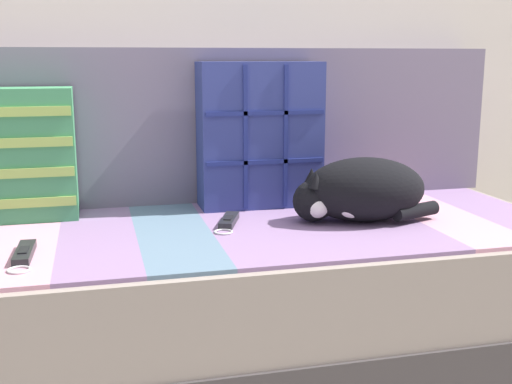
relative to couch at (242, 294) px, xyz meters
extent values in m
plane|color=#A89E8E|center=(0.00, -0.14, -0.20)|extent=(14.00, 14.00, 0.00)
cube|color=#3D3838|center=(0.00, 0.00, -0.11)|extent=(1.82, 0.82, 0.17)
cube|color=gray|center=(0.00, 0.00, 0.08)|extent=(1.78, 0.80, 0.22)
cube|color=#C6899E|center=(-0.57, -0.02, 0.20)|extent=(0.19, 0.72, 0.01)
cube|color=gray|center=(-0.38, -0.02, 0.20)|extent=(0.19, 0.72, 0.01)
cube|color=slate|center=(-0.19, -0.02, 0.20)|extent=(0.19, 0.72, 0.01)
cube|color=gray|center=(0.00, -0.02, 0.20)|extent=(0.19, 0.72, 0.01)
cube|color=gray|center=(0.19, -0.02, 0.20)|extent=(0.19, 0.72, 0.01)
cube|color=gray|center=(0.38, -0.02, 0.20)|extent=(0.19, 0.72, 0.01)
cube|color=#C6899E|center=(0.57, -0.02, 0.20)|extent=(0.19, 0.72, 0.01)
cube|color=gray|center=(0.76, -0.02, 0.20)|extent=(0.19, 0.72, 0.01)
cube|color=slate|center=(0.00, 0.34, 0.44)|extent=(1.78, 0.14, 0.47)
cube|color=navy|center=(0.10, 0.19, 0.42)|extent=(0.36, 0.13, 0.43)
cube|color=navy|center=(0.10, 0.13, 0.35)|extent=(0.35, 0.01, 0.01)
cube|color=navy|center=(0.04, 0.13, 0.42)|extent=(0.01, 0.01, 0.41)
cube|color=navy|center=(0.10, 0.13, 0.49)|extent=(0.35, 0.01, 0.01)
cube|color=navy|center=(0.16, 0.13, 0.42)|extent=(0.01, 0.01, 0.41)
cube|color=#3D8956|center=(-0.62, 0.19, 0.38)|extent=(0.38, 0.13, 0.36)
cube|color=#93B751|center=(-0.62, 0.13, 0.26)|extent=(0.37, 0.01, 0.03)
cube|color=#93B751|center=(-0.62, 0.13, 0.34)|extent=(0.37, 0.01, 0.03)
ellipsoid|color=black|center=(0.33, -0.06, 0.29)|extent=(0.35, 0.24, 0.18)
sphere|color=black|center=(0.19, -0.04, 0.26)|extent=(0.11, 0.11, 0.11)
sphere|color=white|center=(0.19, -0.07, 0.26)|extent=(0.06, 0.06, 0.06)
ellipsoid|color=white|center=(0.28, -0.11, 0.27)|extent=(0.10, 0.05, 0.08)
cylinder|color=black|center=(0.46, -0.11, 0.24)|extent=(0.15, 0.09, 0.04)
cone|color=black|center=(0.19, -0.07, 0.33)|extent=(0.04, 0.04, 0.04)
cone|color=black|center=(0.20, -0.01, 0.33)|extent=(0.04, 0.04, 0.04)
cube|color=black|center=(-0.54, -0.17, 0.21)|extent=(0.04, 0.16, 0.02)
cube|color=black|center=(-0.54, -0.19, 0.22)|extent=(0.02, 0.06, 0.00)
cube|color=black|center=(-0.54, -0.10, 0.21)|extent=(0.03, 0.01, 0.02)
torus|color=silver|center=(-0.54, -0.28, 0.21)|extent=(0.05, 0.05, 0.01)
cube|color=black|center=(-0.03, 0.00, 0.21)|extent=(0.08, 0.14, 0.02)
cube|color=black|center=(-0.04, -0.01, 0.22)|extent=(0.04, 0.05, 0.00)
cube|color=black|center=(-0.01, 0.06, 0.21)|extent=(0.03, 0.02, 0.02)
torus|color=silver|center=(-0.07, -0.09, 0.21)|extent=(0.06, 0.06, 0.01)
camera|label=1|loc=(-0.38, -1.64, 0.64)|focal=45.00mm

